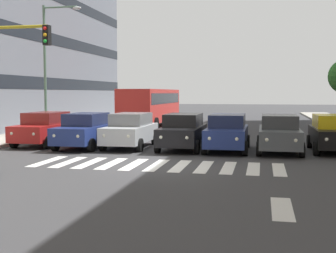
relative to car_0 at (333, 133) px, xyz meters
The scene contains 12 objects.
ground_plane 8.95m from the car_0, 37.19° to the left, with size 180.00×180.00×0.00m, color #38383A.
crosswalk_markings 8.95m from the car_0, 37.19° to the left, with size 9.45×2.80×0.01m.
lane_arrow_0 11.25m from the car_0, 75.98° to the left, with size 0.50×2.20×0.01m, color silver.
car_0 is the anchor object (origin of this frame).
car_1 2.52m from the car_0, 15.03° to the left, with size 2.02×4.44×1.72m.
car_2 4.86m from the car_0, ahead, with size 2.02×4.44×1.72m.
car_3 6.98m from the car_0, ahead, with size 2.02×4.44×1.72m.
car_4 9.65m from the car_0, ahead, with size 2.02×4.44×1.72m.
car_5 11.87m from the car_0, ahead, with size 2.02×4.44×1.72m.
car_6 14.34m from the car_0, ahead, with size 2.02×4.44×1.72m.
bus_behind_traffic 17.22m from the car_0, 46.47° to the right, with size 2.78×10.50×3.00m.
street_lamp_right 17.03m from the car_0, 13.54° to the right, with size 2.54×0.28×7.94m.
Camera 1 is at (-3.89, 16.16, 2.75)m, focal length 47.36 mm.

